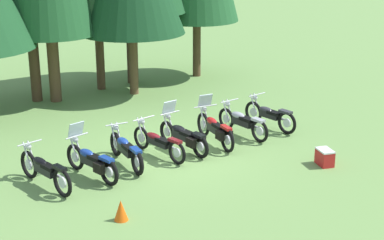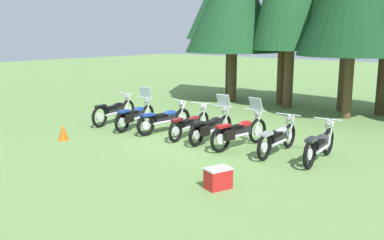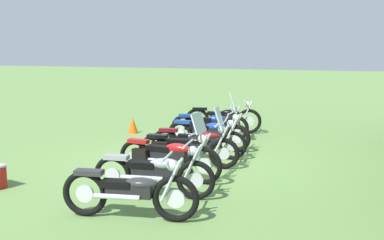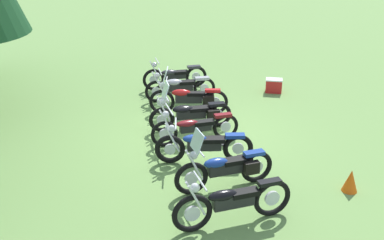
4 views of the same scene
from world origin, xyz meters
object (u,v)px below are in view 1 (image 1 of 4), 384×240
Objects in this scene: motorcycle_3 at (158,142)px; motorcycle_7 at (270,115)px; motorcycle_4 at (184,136)px; traffic_cone at (121,210)px; motorcycle_6 at (242,121)px; motorcycle_2 at (126,149)px; motorcycle_0 at (45,170)px; motorcycle_1 at (92,161)px; picnic_cooler at (325,157)px; motorcycle_5 at (215,129)px.

motorcycle_3 is 1.03× the size of motorcycle_7.
motorcycle_4 reaches higher than motorcycle_7.
traffic_cone is at bearing 124.15° from motorcycle_4.
motorcycle_2 is at bearing 87.41° from motorcycle_6.
motorcycle_1 is at bearing -106.74° from motorcycle_0.
motorcycle_1 reaches higher than picnic_cooler.
motorcycle_3 is at bearing 138.23° from picnic_cooler.
motorcycle_4 is at bearing -98.28° from motorcycle_0.
motorcycle_5 is at bearing 117.16° from picnic_cooler.
motorcycle_2 is (2.36, 0.17, -0.02)m from motorcycle_0.
motorcycle_6 is 3.18m from picnic_cooler.
motorcycle_5 is at bearing -99.56° from motorcycle_0.
picnic_cooler is at bearing -144.45° from motorcycle_4.
motorcycle_4 is (4.25, 0.20, -0.00)m from motorcycle_0.
motorcycle_3 is 4.71× the size of traffic_cone.
motorcycle_5 reaches higher than motorcycle_6.
motorcycle_5 is at bearing -98.25° from motorcycle_1.
picnic_cooler is (4.50, -3.02, -0.21)m from motorcycle_2.
motorcycle_2 is 1.01× the size of motorcycle_6.
motorcycle_7 reaches higher than picnic_cooler.
motorcycle_5 is 4.74× the size of traffic_cone.
motorcycle_4 is 2.22m from motorcycle_6.
motorcycle_2 is at bearing 85.38° from motorcycle_7.
motorcycle_3 is at bearing 83.16° from motorcycle_4.
motorcycle_4 is 0.99× the size of motorcycle_5.
motorcycle_1 is at bearing 90.64° from motorcycle_3.
motorcycle_5 is at bearing 93.70° from motorcycle_6.
motorcycle_2 is at bearing 84.59° from motorcycle_3.
motorcycle_0 is 4.76× the size of traffic_cone.
motorcycle_3 is 1.00× the size of motorcycle_4.
traffic_cone is at bearing 128.70° from motorcycle_3.
motorcycle_6 reaches higher than motorcycle_3.
traffic_cone is (-2.64, -2.86, -0.19)m from motorcycle_3.
motorcycle_1 reaches higher than motorcycle_4.
motorcycle_1 is 0.95× the size of motorcycle_3.
motorcycle_7 is at bearing -96.89° from motorcycle_3.
motorcycle_6 is (6.47, 0.29, -0.01)m from motorcycle_0.
traffic_cone is (-5.70, -2.92, -0.22)m from motorcycle_6.
traffic_cone is (0.77, -2.63, -0.22)m from motorcycle_0.
motorcycle_3 reaches higher than picnic_cooler.
motorcycle_7 is (6.40, 0.48, -0.02)m from motorcycle_1.
motorcycle_2 is at bearing -87.22° from motorcycle_1.
motorcycle_1 is 4.11m from motorcycle_5.
motorcycle_5 reaches higher than motorcycle_0.
motorcycle_0 reaches higher than picnic_cooler.
traffic_cone is (-6.86, -2.98, -0.21)m from motorcycle_7.
motorcycle_4 is 1.03× the size of motorcycle_7.
motorcycle_0 is 1.01× the size of motorcycle_2.
motorcycle_7 reaches higher than motorcycle_2.
traffic_cone reaches higher than picnic_cooler.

